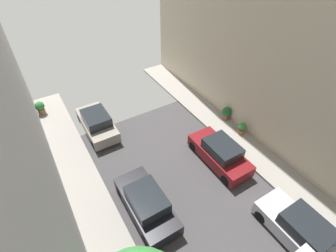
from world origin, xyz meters
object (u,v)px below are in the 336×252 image
at_px(parked_car_left_3, 146,204).
at_px(potted_plant_0, 242,128).
at_px(parked_car_right_3, 301,231).
at_px(potted_plant_5, 227,113).
at_px(parked_car_right_4, 220,153).
at_px(potted_plant_3, 40,107).
at_px(parked_car_left_4, 97,123).

height_order(parked_car_left_3, potted_plant_0, parked_car_left_3).
distance_m(parked_car_right_3, potted_plant_5, 9.10).
distance_m(parked_car_left_3, parked_car_right_4, 5.45).
distance_m(potted_plant_0, potted_plant_3, 14.71).
bearing_deg(potted_plant_5, parked_car_left_4, 156.18).
bearing_deg(parked_car_right_3, potted_plant_0, 67.07).
bearing_deg(parked_car_left_4, parked_car_right_3, -66.31).
height_order(parked_car_left_3, parked_car_right_4, same).
height_order(parked_car_left_4, potted_plant_5, parked_car_left_4).
relative_size(parked_car_right_3, potted_plant_0, 5.12).
xyz_separation_m(potted_plant_0, potted_plant_3, (-11.29, 9.43, 0.14)).
relative_size(parked_car_right_4, potted_plant_3, 4.07).
bearing_deg(potted_plant_3, parked_car_left_4, -52.89).
bearing_deg(potted_plant_5, potted_plant_3, 146.12).
xyz_separation_m(parked_car_right_3, potted_plant_0, (2.89, 6.84, -0.15)).
distance_m(parked_car_right_3, potted_plant_3, 18.30).
bearing_deg(potted_plant_3, parked_car_right_4, -51.52).
height_order(parked_car_right_3, parked_car_right_4, same).
height_order(parked_car_left_3, parked_car_right_3, same).
relative_size(parked_car_left_3, parked_car_right_3, 1.00).
distance_m(parked_car_left_3, potted_plant_5, 9.20).
xyz_separation_m(parked_car_right_4, potted_plant_3, (-8.39, 10.56, -0.01)).
bearing_deg(parked_car_right_3, parked_car_right_4, 90.00).
relative_size(parked_car_left_4, potted_plant_0, 5.12).
xyz_separation_m(parked_car_left_3, potted_plant_3, (-2.99, 11.31, -0.01)).
distance_m(parked_car_left_3, potted_plant_3, 11.70).
height_order(parked_car_right_3, potted_plant_3, parked_car_right_3).
xyz_separation_m(potted_plant_3, potted_plant_5, (11.46, -7.69, -0.03)).
bearing_deg(potted_plant_0, potted_plant_5, 84.36).
height_order(potted_plant_0, potted_plant_3, potted_plant_3).
xyz_separation_m(parked_car_left_3, potted_plant_5, (8.46, 3.62, -0.04)).
bearing_deg(potted_plant_3, parked_car_right_3, -62.70).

